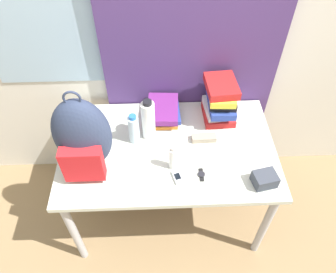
{
  "coord_description": "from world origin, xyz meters",
  "views": [
    {
      "loc": [
        -0.05,
        -0.88,
        2.27
      ],
      "look_at": [
        0.0,
        0.4,
        0.83
      ],
      "focal_mm": 35.0,
      "sensor_mm": 36.0,
      "label": 1
    }
  ],
  "objects_px": {
    "backpack": "(82,138)",
    "sports_bottle": "(148,120)",
    "cell_phone": "(177,177)",
    "camera_pouch": "(265,179)",
    "book_stack_left": "(164,111)",
    "book_stack_center": "(220,100)",
    "sunscreen_bottle": "(173,158)",
    "wristwatch": "(201,175)",
    "water_bottle": "(134,129)",
    "sunglasses_case": "(204,138)"
  },
  "relations": [
    {
      "from": "backpack",
      "to": "book_stack_left",
      "type": "bearing_deg",
      "value": 39.6
    },
    {
      "from": "backpack",
      "to": "water_bottle",
      "type": "relative_size",
      "value": 2.55
    },
    {
      "from": "water_bottle",
      "to": "wristwatch",
      "type": "distance_m",
      "value": 0.49
    },
    {
      "from": "sunscreen_bottle",
      "to": "cell_phone",
      "type": "xyz_separation_m",
      "value": [
        0.02,
        -0.08,
        -0.07
      ]
    },
    {
      "from": "camera_pouch",
      "to": "backpack",
      "type": "bearing_deg",
      "value": 170.07
    },
    {
      "from": "book_stack_left",
      "to": "camera_pouch",
      "type": "relative_size",
      "value": 1.96
    },
    {
      "from": "water_bottle",
      "to": "sunscreen_bottle",
      "type": "relative_size",
      "value": 1.21
    },
    {
      "from": "cell_phone",
      "to": "backpack",
      "type": "bearing_deg",
      "value": 166.74
    },
    {
      "from": "book_stack_left",
      "to": "water_bottle",
      "type": "relative_size",
      "value": 1.31
    },
    {
      "from": "cell_phone",
      "to": "camera_pouch",
      "type": "bearing_deg",
      "value": -6.35
    },
    {
      "from": "backpack",
      "to": "camera_pouch",
      "type": "distance_m",
      "value": 1.02
    },
    {
      "from": "sunglasses_case",
      "to": "book_stack_left",
      "type": "bearing_deg",
      "value": 138.99
    },
    {
      "from": "wristwatch",
      "to": "backpack",
      "type": "bearing_deg",
      "value": 170.8
    },
    {
      "from": "book_stack_center",
      "to": "water_bottle",
      "type": "distance_m",
      "value": 0.58
    },
    {
      "from": "backpack",
      "to": "book_stack_center",
      "type": "height_order",
      "value": "backpack"
    },
    {
      "from": "backpack",
      "to": "sunglasses_case",
      "type": "xyz_separation_m",
      "value": [
        0.69,
        0.16,
        -0.22
      ]
    },
    {
      "from": "cell_phone",
      "to": "book_stack_left",
      "type": "bearing_deg",
      "value": 96.87
    },
    {
      "from": "sunscreen_bottle",
      "to": "wristwatch",
      "type": "xyz_separation_m",
      "value": [
        0.16,
        -0.06,
        -0.08
      ]
    },
    {
      "from": "camera_pouch",
      "to": "sunglasses_case",
      "type": "bearing_deg",
      "value": 131.76
    },
    {
      "from": "book_stack_left",
      "to": "cell_phone",
      "type": "bearing_deg",
      "value": -83.13
    },
    {
      "from": "backpack",
      "to": "cell_phone",
      "type": "bearing_deg",
      "value": -13.26
    },
    {
      "from": "sunscreen_bottle",
      "to": "camera_pouch",
      "type": "bearing_deg",
      "value": -14.74
    },
    {
      "from": "cell_phone",
      "to": "sports_bottle",
      "type": "bearing_deg",
      "value": 115.62
    },
    {
      "from": "book_stack_center",
      "to": "sports_bottle",
      "type": "distance_m",
      "value": 0.48
    },
    {
      "from": "cell_phone",
      "to": "camera_pouch",
      "type": "height_order",
      "value": "camera_pouch"
    },
    {
      "from": "water_bottle",
      "to": "sunglasses_case",
      "type": "distance_m",
      "value": 0.44
    },
    {
      "from": "backpack",
      "to": "sports_bottle",
      "type": "relative_size",
      "value": 1.88
    },
    {
      "from": "water_bottle",
      "to": "book_stack_center",
      "type": "bearing_deg",
      "value": 19.21
    },
    {
      "from": "camera_pouch",
      "to": "wristwatch",
      "type": "height_order",
      "value": "camera_pouch"
    },
    {
      "from": "sports_bottle",
      "to": "sunglasses_case",
      "type": "relative_size",
      "value": 1.92
    },
    {
      "from": "sports_bottle",
      "to": "camera_pouch",
      "type": "height_order",
      "value": "sports_bottle"
    },
    {
      "from": "backpack",
      "to": "book_stack_left",
      "type": "relative_size",
      "value": 1.94
    },
    {
      "from": "cell_phone",
      "to": "sunglasses_case",
      "type": "height_order",
      "value": "sunglasses_case"
    },
    {
      "from": "sports_bottle",
      "to": "book_stack_left",
      "type": "bearing_deg",
      "value": 57.96
    },
    {
      "from": "backpack",
      "to": "book_stack_center",
      "type": "xyz_separation_m",
      "value": [
        0.81,
        0.37,
        -0.09
      ]
    },
    {
      "from": "water_bottle",
      "to": "sunglasses_case",
      "type": "bearing_deg",
      "value": -2.03
    },
    {
      "from": "backpack",
      "to": "sports_bottle",
      "type": "bearing_deg",
      "value": 31.25
    },
    {
      "from": "book_stack_left",
      "to": "wristwatch",
      "type": "relative_size",
      "value": 3.14
    },
    {
      "from": "cell_phone",
      "to": "wristwatch",
      "type": "distance_m",
      "value": 0.14
    },
    {
      "from": "book_stack_left",
      "to": "sunscreen_bottle",
      "type": "bearing_deg",
      "value": -84.93
    },
    {
      "from": "book_stack_center",
      "to": "sunscreen_bottle",
      "type": "bearing_deg",
      "value": -128.4
    },
    {
      "from": "water_bottle",
      "to": "wristwatch",
      "type": "height_order",
      "value": "water_bottle"
    },
    {
      "from": "backpack",
      "to": "book_stack_left",
      "type": "height_order",
      "value": "backpack"
    },
    {
      "from": "book_stack_left",
      "to": "sunscreen_bottle",
      "type": "height_order",
      "value": "sunscreen_bottle"
    },
    {
      "from": "backpack",
      "to": "wristwatch",
      "type": "relative_size",
      "value": 6.09
    },
    {
      "from": "sunscreen_bottle",
      "to": "sports_bottle",
      "type": "bearing_deg",
      "value": 118.37
    },
    {
      "from": "backpack",
      "to": "water_bottle",
      "type": "xyz_separation_m",
      "value": [
        0.26,
        0.18,
        -0.13
      ]
    },
    {
      "from": "book_stack_left",
      "to": "sports_bottle",
      "type": "relative_size",
      "value": 0.97
    },
    {
      "from": "sports_bottle",
      "to": "wristwatch",
      "type": "xyz_separation_m",
      "value": [
        0.3,
        -0.32,
        -0.13
      ]
    },
    {
      "from": "backpack",
      "to": "sunscreen_bottle",
      "type": "relative_size",
      "value": 3.1
    }
  ]
}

